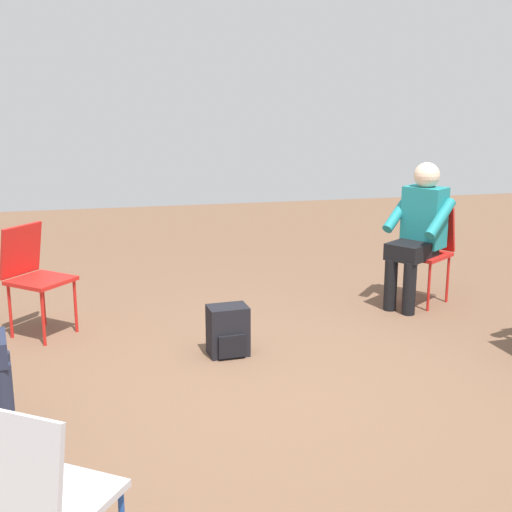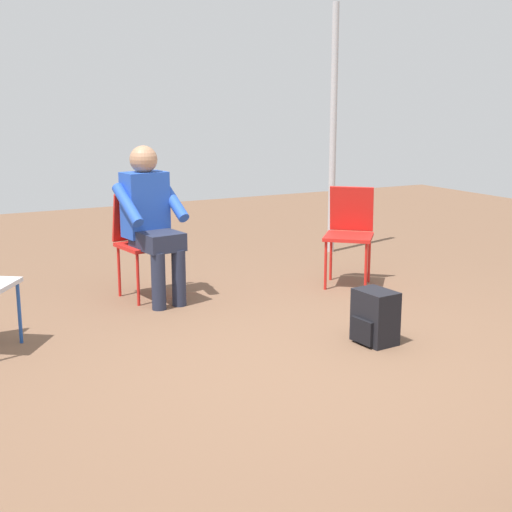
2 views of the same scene
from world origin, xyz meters
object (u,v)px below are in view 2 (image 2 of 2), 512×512
at_px(chair_west, 142,237).
at_px(chair_northwest, 350,228).
at_px(backpack_near_laptop_user, 375,320).
at_px(person_in_blue, 151,216).

bearing_deg(chair_west, chair_northwest, 156.49).
bearing_deg(backpack_near_laptop_user, chair_northwest, 151.29).
distance_m(chair_northwest, person_in_blue, 1.74).
relative_size(person_in_blue, backpack_near_laptop_user, 3.44).
height_order(chair_west, person_in_blue, person_in_blue).
bearing_deg(person_in_blue, backpack_near_laptop_user, 111.47).
xyz_separation_m(chair_west, backpack_near_laptop_user, (1.84, 0.98, -0.34)).
xyz_separation_m(chair_northwest, person_in_blue, (-0.31, -1.70, 0.20)).
bearing_deg(chair_northwest, backpack_near_laptop_user, 102.66).
xyz_separation_m(chair_northwest, backpack_near_laptop_user, (1.37, -0.75, -0.34)).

